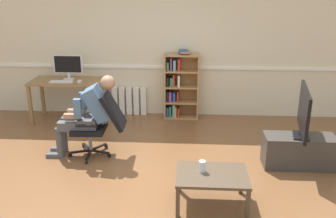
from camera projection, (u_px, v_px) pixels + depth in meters
The scene contains 14 objects.
ground_plane at pixel (152, 182), 4.68m from camera, with size 18.00×18.00×0.00m, color brown.
back_wall at pixel (166, 44), 6.74m from camera, with size 12.00×0.13×2.70m.
computer_desk at pixel (67, 86), 6.59m from camera, with size 1.27×0.64×0.76m.
imac_monitor at pixel (68, 65), 6.55m from camera, with size 0.52×0.14×0.44m.
keyboard at pixel (61, 82), 6.43m from camera, with size 0.40×0.12×0.02m, color white.
computer_mouse at pixel (80, 81), 6.43m from camera, with size 0.06×0.10×0.03m, color white.
bookshelf at pixel (179, 86), 6.77m from camera, with size 0.63×0.29×1.27m.
radiator at pixel (122, 101), 7.03m from camera, with size 0.93×0.08×0.53m.
office_chair at pixel (100, 122), 5.27m from camera, with size 0.84×0.62×0.95m.
person_seated at pixel (87, 113), 5.23m from camera, with size 1.04×0.40×1.20m.
tv_stand at pixel (299, 151), 5.03m from camera, with size 0.95×0.38×0.45m.
tv_screen at pixel (304, 112), 4.84m from camera, with size 0.26×0.97×0.66m.
coffee_table at pixel (212, 177), 4.10m from camera, with size 0.80×0.59×0.40m.
drinking_glass at pixel (202, 166), 4.11m from camera, with size 0.08×0.08×0.13m, color silver.
Camera 1 is at (0.46, -4.09, 2.41)m, focal length 39.28 mm.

